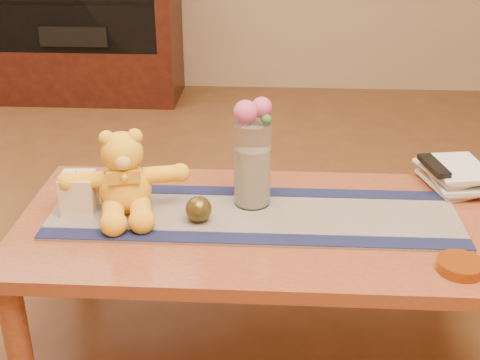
# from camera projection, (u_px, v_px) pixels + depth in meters

# --- Properties ---
(floor) EXTENTS (5.50, 5.50, 0.00)m
(floor) POSITION_uv_depth(u_px,v_px,m) (255.00, 343.00, 2.07)
(floor) COLOR #583319
(floor) RESTS_ON ground
(coffee_table_top) EXTENTS (1.40, 0.70, 0.04)m
(coffee_table_top) POSITION_uv_depth(u_px,v_px,m) (257.00, 227.00, 1.89)
(coffee_table_top) COLOR brown
(coffee_table_top) RESTS_ON floor
(table_leg_fl) EXTENTS (0.07, 0.07, 0.41)m
(table_leg_fl) POSITION_uv_depth(u_px,v_px,m) (18.00, 344.00, 1.76)
(table_leg_fl) COLOR brown
(table_leg_fl) RESTS_ON floor
(table_leg_bl) EXTENTS (0.07, 0.07, 0.41)m
(table_leg_bl) POSITION_uv_depth(u_px,v_px,m) (78.00, 236.00, 2.28)
(table_leg_bl) COLOR brown
(table_leg_bl) RESTS_ON floor
(table_leg_br) EXTENTS (0.07, 0.07, 0.41)m
(table_leg_br) POSITION_uv_depth(u_px,v_px,m) (445.00, 247.00, 2.21)
(table_leg_br) COLOR brown
(table_leg_br) RESTS_ON floor
(persian_runner) EXTENTS (1.20, 0.35, 0.01)m
(persian_runner) POSITION_uv_depth(u_px,v_px,m) (254.00, 215.00, 1.90)
(persian_runner) COLOR #1D1947
(persian_runner) RESTS_ON coffee_table_top
(runner_border_near) EXTENTS (1.20, 0.06, 0.00)m
(runner_border_near) POSITION_uv_depth(u_px,v_px,m) (252.00, 239.00, 1.77)
(runner_border_near) COLOR #13173B
(runner_border_near) RESTS_ON persian_runner
(runner_border_far) EXTENTS (1.20, 0.06, 0.00)m
(runner_border_far) POSITION_uv_depth(u_px,v_px,m) (255.00, 192.00, 2.03)
(runner_border_far) COLOR #13173B
(runner_border_far) RESTS_ON persian_runner
(teddy_bear) EXTENTS (0.42, 0.37, 0.24)m
(teddy_bear) POSITION_uv_depth(u_px,v_px,m) (124.00, 173.00, 1.87)
(teddy_bear) COLOR yellow
(teddy_bear) RESTS_ON persian_runner
(pillar_candle) EXTENTS (0.10, 0.10, 0.12)m
(pillar_candle) POSITION_uv_depth(u_px,v_px,m) (79.00, 193.00, 1.89)
(pillar_candle) COLOR beige
(pillar_candle) RESTS_ON persian_runner
(candle_wick) EXTENTS (0.00, 0.00, 0.01)m
(candle_wick) POSITION_uv_depth(u_px,v_px,m) (76.00, 173.00, 1.87)
(candle_wick) COLOR black
(candle_wick) RESTS_ON pillar_candle
(glass_vase) EXTENTS (0.11, 0.11, 0.26)m
(glass_vase) POSITION_uv_depth(u_px,v_px,m) (252.00, 164.00, 1.91)
(glass_vase) COLOR silver
(glass_vase) RESTS_ON persian_runner
(potpourri_fill) EXTENTS (0.09, 0.09, 0.18)m
(potpourri_fill) POSITION_uv_depth(u_px,v_px,m) (252.00, 176.00, 1.92)
(potpourri_fill) COLOR beige
(potpourri_fill) RESTS_ON glass_vase
(rose_left) EXTENTS (0.07, 0.07, 0.07)m
(rose_left) POSITION_uv_depth(u_px,v_px,m) (246.00, 112.00, 1.83)
(rose_left) COLOR #C24475
(rose_left) RESTS_ON glass_vase
(rose_right) EXTENTS (0.06, 0.06, 0.06)m
(rose_right) POSITION_uv_depth(u_px,v_px,m) (262.00, 107.00, 1.83)
(rose_right) COLOR #C24475
(rose_right) RESTS_ON glass_vase
(blue_flower_back) EXTENTS (0.04, 0.04, 0.04)m
(blue_flower_back) POSITION_uv_depth(u_px,v_px,m) (257.00, 109.00, 1.87)
(blue_flower_back) COLOR #4D69A6
(blue_flower_back) RESTS_ON glass_vase
(blue_flower_side) EXTENTS (0.04, 0.04, 0.04)m
(blue_flower_side) POSITION_uv_depth(u_px,v_px,m) (243.00, 113.00, 1.86)
(blue_flower_side) COLOR #4D69A6
(blue_flower_side) RESTS_ON glass_vase
(leaf_sprig) EXTENTS (0.03, 0.03, 0.03)m
(leaf_sprig) POSITION_uv_depth(u_px,v_px,m) (267.00, 119.00, 1.82)
(leaf_sprig) COLOR #33662D
(leaf_sprig) RESTS_ON glass_vase
(bronze_ball) EXTENTS (0.09, 0.09, 0.08)m
(bronze_ball) POSITION_uv_depth(u_px,v_px,m) (199.00, 209.00, 1.84)
(bronze_ball) COLOR #493F18
(bronze_ball) RESTS_ON persian_runner
(book_bottom) EXTENTS (0.22, 0.26, 0.02)m
(book_bottom) POSITION_uv_depth(u_px,v_px,m) (430.00, 186.00, 2.06)
(book_bottom) COLOR beige
(book_bottom) RESTS_ON coffee_table_top
(book_lower) EXTENTS (0.19, 0.24, 0.02)m
(book_lower) POSITION_uv_depth(u_px,v_px,m) (432.00, 181.00, 2.05)
(book_lower) COLOR beige
(book_lower) RESTS_ON book_bottom
(book_upper) EXTENTS (0.23, 0.26, 0.02)m
(book_upper) POSITION_uv_depth(u_px,v_px,m) (429.00, 175.00, 2.05)
(book_upper) COLOR beige
(book_upper) RESTS_ON book_lower
(book_top) EXTENTS (0.20, 0.25, 0.02)m
(book_top) POSITION_uv_depth(u_px,v_px,m) (433.00, 170.00, 2.04)
(book_top) COLOR beige
(book_top) RESTS_ON book_upper
(tv_remote) EXTENTS (0.08, 0.17, 0.02)m
(tv_remote) POSITION_uv_depth(u_px,v_px,m) (434.00, 166.00, 2.02)
(tv_remote) COLOR black
(tv_remote) RESTS_ON book_top
(amber_dish) EXTENTS (0.14, 0.14, 0.03)m
(amber_dish) POSITION_uv_depth(u_px,v_px,m) (460.00, 266.00, 1.64)
(amber_dish) COLOR #BF5914
(amber_dish) RESTS_ON coffee_table_top
(media_cabinet) EXTENTS (1.20, 0.50, 1.10)m
(media_cabinet) POSITION_uv_depth(u_px,v_px,m) (84.00, 14.00, 4.13)
(media_cabinet) COLOR black
(media_cabinet) RESTS_ON floor
(cabinet_cavity) EXTENTS (1.02, 0.03, 0.61)m
(cabinet_cavity) POSITION_uv_depth(u_px,v_px,m) (71.00, 3.00, 3.87)
(cabinet_cavity) COLOR black
(cabinet_cavity) RESTS_ON media_cabinet
(cabinet_shelf) EXTENTS (1.02, 0.20, 0.02)m
(cabinet_shelf) POSITION_uv_depth(u_px,v_px,m) (75.00, 1.00, 3.95)
(cabinet_shelf) COLOR black
(cabinet_shelf) RESTS_ON media_cabinet
(stereo_lower) EXTENTS (0.42, 0.28, 0.12)m
(stereo_lower) POSITION_uv_depth(u_px,v_px,m) (79.00, 32.00, 4.05)
(stereo_lower) COLOR black
(stereo_lower) RESTS_ON media_cabinet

